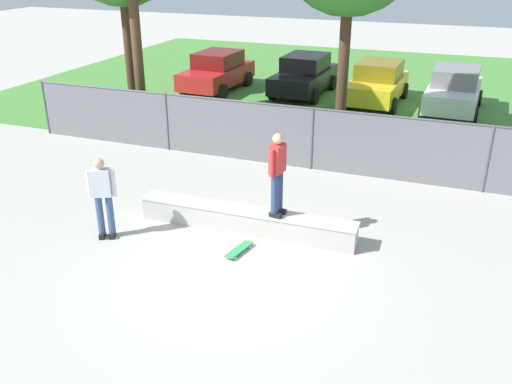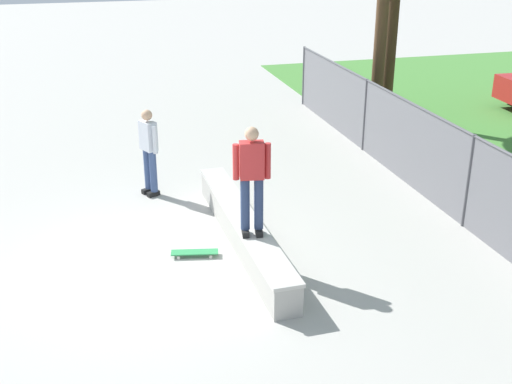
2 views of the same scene
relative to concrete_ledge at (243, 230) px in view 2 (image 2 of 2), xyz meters
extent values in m
plane|color=#ADAAA3|center=(0.34, -1.68, -0.28)|extent=(80.00, 80.00, 0.00)
cube|color=#A8A59E|center=(0.00, 0.00, -0.03)|extent=(4.91, 0.54, 0.50)
cube|color=beige|center=(0.00, 0.00, 0.25)|extent=(4.95, 0.58, 0.06)
cube|color=black|center=(0.77, 0.07, 0.33)|extent=(0.27, 0.15, 0.10)
cube|color=black|center=(0.73, -0.15, 0.33)|extent=(0.27, 0.15, 0.10)
cylinder|color=navy|center=(0.74, 0.08, 0.82)|extent=(0.15, 0.15, 0.88)
cylinder|color=navy|center=(0.71, -0.14, 0.82)|extent=(0.15, 0.15, 0.88)
cube|color=red|center=(0.72, -0.03, 1.56)|extent=(0.28, 0.41, 0.60)
cylinder|color=red|center=(0.76, 0.21, 1.54)|extent=(0.10, 0.10, 0.58)
cylinder|color=red|center=(0.68, -0.28, 1.54)|extent=(0.10, 0.10, 0.58)
sphere|color=tan|center=(0.72, -0.03, 1.99)|extent=(0.22, 0.22, 0.22)
cube|color=#2D8C4C|center=(0.21, -0.91, -0.20)|extent=(0.36, 0.82, 0.02)
cube|color=#B2B2B7|center=(0.15, -1.17, -0.22)|extent=(0.15, 0.09, 0.02)
cube|color=#B2B2B7|center=(0.26, -0.64, -0.22)|extent=(0.15, 0.09, 0.02)
cylinder|color=silver|center=(0.07, -1.16, -0.25)|extent=(0.04, 0.06, 0.05)
cylinder|color=silver|center=(0.24, -1.19, -0.25)|extent=(0.04, 0.06, 0.05)
cylinder|color=silver|center=(0.18, -0.62, -0.25)|extent=(0.04, 0.06, 0.05)
cylinder|color=silver|center=(0.35, -0.66, -0.25)|extent=(0.04, 0.06, 0.05)
cylinder|color=#4C4C51|center=(-8.82, 4.16, 0.61)|extent=(0.07, 0.07, 1.79)
cylinder|color=#4C4C51|center=(-4.24, 4.16, 0.61)|extent=(0.07, 0.07, 1.79)
cylinder|color=#4C4C51|center=(0.34, 4.16, 0.61)|extent=(0.07, 0.07, 1.79)
cylinder|color=#4C4C51|center=(0.34, 4.16, 1.48)|extent=(18.32, 0.05, 0.05)
cube|color=slate|center=(0.34, 4.16, 0.61)|extent=(18.32, 0.01, 1.79)
cylinder|color=#47301E|center=(-6.48, 5.84, 1.97)|extent=(0.32, 0.32, 4.49)
cylinder|color=#513823|center=(-5.72, 5.15, 2.22)|extent=(0.32, 0.32, 4.99)
cube|color=black|center=(-2.62, -1.26, -0.23)|extent=(0.21, 0.28, 0.10)
cube|color=black|center=(-2.82, -1.36, -0.23)|extent=(0.21, 0.28, 0.10)
cylinder|color=#384C7A|center=(-2.63, -1.24, 0.26)|extent=(0.15, 0.15, 0.88)
cylinder|color=#384C7A|center=(-2.83, -1.33, 0.26)|extent=(0.15, 0.15, 0.88)
cube|color=silver|center=(-2.73, -1.28, 1.00)|extent=(0.44, 0.36, 0.60)
cylinder|color=silver|center=(-2.51, -1.18, 0.98)|extent=(0.10, 0.10, 0.58)
cylinder|color=silver|center=(-2.96, -1.39, 0.98)|extent=(0.10, 0.10, 0.58)
sphere|color=tan|center=(-2.73, -1.28, 1.43)|extent=(0.22, 0.22, 0.22)
camera|label=1|loc=(4.02, -9.98, 5.51)|focal=38.47mm
camera|label=2|loc=(9.91, -2.47, 4.98)|focal=45.45mm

